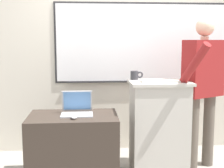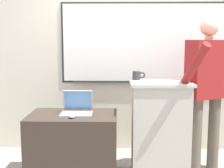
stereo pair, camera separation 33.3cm
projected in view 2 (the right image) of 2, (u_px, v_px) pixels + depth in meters
back_wall at (132, 49)px, 4.18m from camera, size 6.40×0.17×2.73m
lectern_podium at (160, 128)px, 3.43m from camera, size 0.66×0.48×1.04m
side_desk at (73, 146)px, 3.37m from camera, size 0.93×0.61×0.70m
person_presenter at (207, 83)px, 3.44m from camera, size 0.65×0.73×1.74m
laptop at (77, 107)px, 3.36m from camera, size 0.33×0.29×0.24m
wireless_keyboard at (163, 82)px, 3.30m from camera, size 0.46×0.13×0.02m
computer_mouse_by_laptop at (72, 116)px, 3.16m from camera, size 0.06×0.10×0.03m
coffee_mug at (137, 75)px, 3.52m from camera, size 0.15×0.09×0.10m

